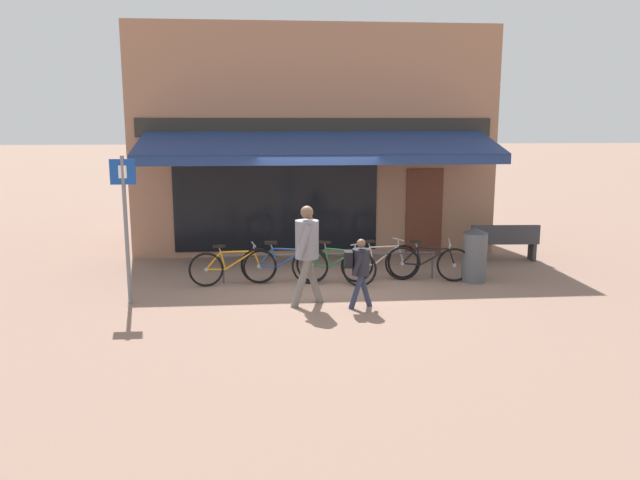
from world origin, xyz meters
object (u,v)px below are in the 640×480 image
Objects in this scene: bicycle_silver at (380,262)px; parking_sign at (125,215)px; bicycle_green at (335,265)px; bicycle_black at (428,263)px; bicycle_blue at (284,265)px; pedestrian_adult at (307,245)px; bicycle_orange at (233,267)px; park_bench at (503,241)px; pedestrian_child at (359,265)px; litter_bin at (474,255)px.

parking_sign is at bearing -177.63° from bicycle_silver.
bicycle_black is at bearing 27.72° from bicycle_green.
bicycle_blue is 1.67m from pedestrian_adult.
bicycle_orange is 6.40m from park_bench.
bicycle_orange is at bearing 128.10° from pedestrian_adult.
bicycle_orange is at bearing -173.60° from bicycle_blue.
park_bench is at bearing 28.61° from pedestrian_adult.
pedestrian_child is 3.06m from litter_bin.
bicycle_blue is at bearing 99.30° from pedestrian_adult.
bicycle_black is 0.66× the size of parking_sign.
pedestrian_child is (-0.73, -1.87, 0.38)m from bicycle_silver.
park_bench is at bearing 19.18° from parking_sign.
pedestrian_child is at bearing -20.29° from pedestrian_adult.
parking_sign reaches higher than litter_bin.
pedestrian_adult reaches higher than bicycle_green.
pedestrian_adult is at bearing -147.37° from bicycle_silver.
pedestrian_child is at bearing -46.98° from bicycle_orange.
bicycle_orange is 0.97× the size of pedestrian_adult.
bicycle_silver is at bearing 39.21° from bicycle_green.
bicycle_black is at bearing 173.66° from litter_bin.
pedestrian_child is (0.23, -1.66, 0.38)m from bicycle_green.
bicycle_blue is at bearing -156.66° from bicycle_green.
bicycle_black is at bearing -23.01° from bicycle_silver.
bicycle_orange is 3.95m from bicycle_black.
bicycle_silver is 0.95× the size of pedestrian_adult.
park_bench reaches higher than bicycle_silver.
bicycle_blue is 0.67× the size of parking_sign.
bicycle_green and park_bench have the same top height.
bicycle_green is at bearing -154.19° from park_bench.
pedestrian_adult is at bearing -56.73° from bicycle_orange.
parking_sign is (-3.83, -1.05, 1.23)m from bicycle_green.
bicycle_green is at bearing 15.29° from parking_sign.
pedestrian_child is at bearing -122.59° from bicycle_black.
litter_bin is at bearing 16.42° from pedestrian_adult.
pedestrian_adult is at bearing -143.71° from park_bench.
bicycle_black is at bearing 48.93° from pedestrian_child.
litter_bin is (0.93, -0.10, 0.17)m from bicycle_black.
pedestrian_child is 0.76× the size of park_bench.
bicycle_green is 0.92× the size of bicycle_black.
bicycle_green is 2.84m from litter_bin.
park_bench is (5.17, 1.67, 0.07)m from bicycle_blue.
bicycle_blue is 0.98× the size of pedestrian_adult.
bicycle_orange is at bearing -161.99° from park_bench.
parking_sign reaches higher than bicycle_orange.
pedestrian_adult is at bearing -138.51° from bicycle_black.
bicycle_orange is 2.45m from parking_sign.
bicycle_orange is at bearing 146.09° from pedestrian_child.
bicycle_blue is 1.09× the size of park_bench.
pedestrian_child is 0.47× the size of parking_sign.
bicycle_orange is 0.99× the size of bicycle_blue.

